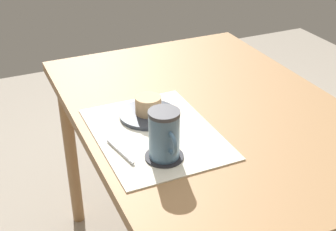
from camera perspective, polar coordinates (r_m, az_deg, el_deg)
The scene contains 7 objects.
dining_table at distance 1.50m, azimuth 4.99°, elevation -1.91°, with size 1.15×0.81×0.75m.
placemat at distance 1.32m, azimuth -1.58°, elevation -2.16°, with size 0.43×0.33×0.00m, color silver.
pastry_plate at distance 1.40m, azimuth -2.40°, elevation 0.14°, with size 0.17×0.17×0.01m, color #333842.
pastry at distance 1.38m, azimuth -2.42°, elevation 1.31°, with size 0.08×0.08×0.05m, color tan.
coffee_coaster at distance 1.22m, azimuth -0.46°, elevation -5.02°, with size 0.10×0.10×0.01m, color #232328.
coffee_mug at distance 1.18m, azimuth -0.43°, elevation -2.33°, with size 0.11×0.08×0.13m.
teaspoon at distance 1.24m, azimuth -5.84°, elevation -4.40°, with size 0.01×0.01×0.13m, color silver.
Camera 1 is at (1.11, -0.64, 1.45)m, focal length 50.00 mm.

